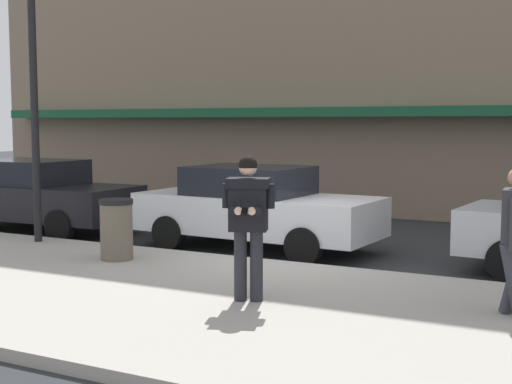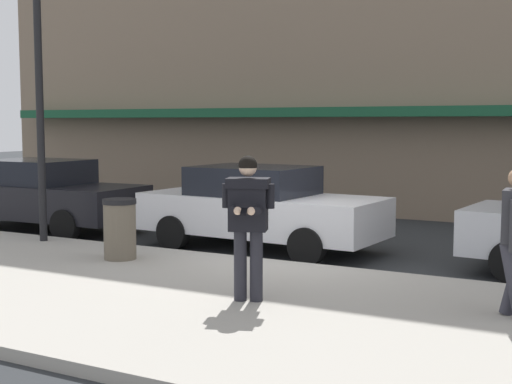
{
  "view_description": "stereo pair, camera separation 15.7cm",
  "coord_description": "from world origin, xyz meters",
  "px_view_note": "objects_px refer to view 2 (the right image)",
  "views": [
    {
      "loc": [
        4.75,
        -10.38,
        2.35
      ],
      "look_at": [
        0.69,
        -2.62,
        1.49
      ],
      "focal_mm": 50.0,
      "sensor_mm": 36.0,
      "label": 1
    },
    {
      "loc": [
        4.89,
        -10.31,
        2.35
      ],
      "look_at": [
        0.69,
        -2.62,
        1.49
      ],
      "focal_mm": 50.0,
      "sensor_mm": 36.0,
      "label": 2
    }
  ],
  "objects_px": {
    "parked_sedan_mid": "(260,207)",
    "street_lamp_post": "(39,79)",
    "man_texting_on_phone": "(248,212)",
    "parked_sedan_near": "(42,194)",
    "trash_bin": "(120,229)"
  },
  "relations": [
    {
      "from": "trash_bin",
      "to": "street_lamp_post",
      "type": "bearing_deg",
      "value": 163.52
    },
    {
      "from": "parked_sedan_near",
      "to": "trash_bin",
      "type": "distance_m",
      "value": 4.65
    },
    {
      "from": "man_texting_on_phone",
      "to": "trash_bin",
      "type": "bearing_deg",
      "value": 156.33
    },
    {
      "from": "parked_sedan_near",
      "to": "trash_bin",
      "type": "height_order",
      "value": "parked_sedan_near"
    },
    {
      "from": "street_lamp_post",
      "to": "trash_bin",
      "type": "relative_size",
      "value": 4.98
    },
    {
      "from": "parked_sedan_mid",
      "to": "street_lamp_post",
      "type": "height_order",
      "value": "street_lamp_post"
    },
    {
      "from": "trash_bin",
      "to": "parked_sedan_mid",
      "type": "bearing_deg",
      "value": 64.28
    },
    {
      "from": "street_lamp_post",
      "to": "trash_bin",
      "type": "height_order",
      "value": "street_lamp_post"
    },
    {
      "from": "parked_sedan_near",
      "to": "street_lamp_post",
      "type": "height_order",
      "value": "street_lamp_post"
    },
    {
      "from": "parked_sedan_near",
      "to": "street_lamp_post",
      "type": "distance_m",
      "value": 3.27
    },
    {
      "from": "street_lamp_post",
      "to": "parked_sedan_mid",
      "type": "bearing_deg",
      "value": 26.51
    },
    {
      "from": "man_texting_on_phone",
      "to": "street_lamp_post",
      "type": "height_order",
      "value": "street_lamp_post"
    },
    {
      "from": "man_texting_on_phone",
      "to": "street_lamp_post",
      "type": "bearing_deg",
      "value": 159.37
    },
    {
      "from": "man_texting_on_phone",
      "to": "parked_sedan_mid",
      "type": "bearing_deg",
      "value": 116.43
    },
    {
      "from": "street_lamp_post",
      "to": "parked_sedan_near",
      "type": "bearing_deg",
      "value": 135.7
    }
  ]
}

